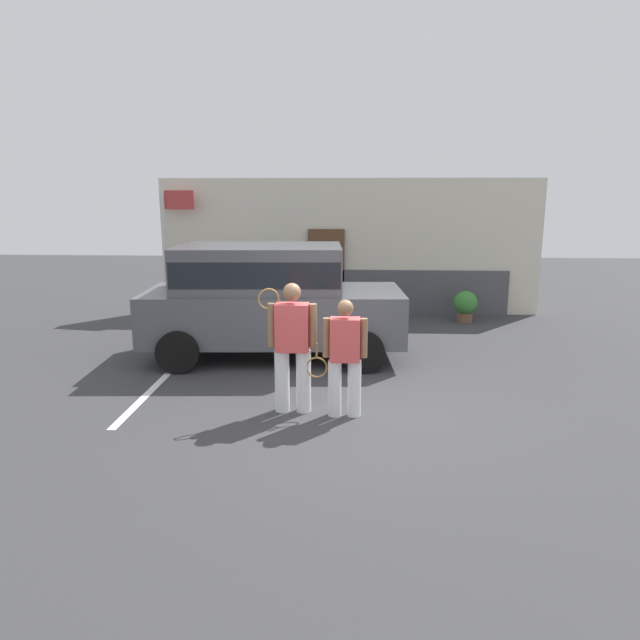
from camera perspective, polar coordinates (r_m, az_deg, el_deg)
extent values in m
plane|color=#38383A|center=(7.91, 2.59, -9.38)|extent=(40.00, 40.00, 0.00)
cube|color=silver|center=(9.80, -15.18, -5.43)|extent=(0.12, 4.40, 0.01)
cube|color=beige|center=(14.35, 2.90, 7.34)|extent=(9.37, 0.30, 3.32)
cube|color=#4C4C51|center=(14.30, 2.85, 2.83)|extent=(7.87, 0.10, 1.10)
cube|color=brown|center=(14.21, 0.61, 4.83)|extent=(0.90, 0.06, 2.10)
cube|color=#4C4F54|center=(10.42, -4.58, 0.57)|extent=(4.70, 2.15, 0.90)
cube|color=#4C4F54|center=(10.30, -6.05, 5.20)|extent=(2.99, 1.92, 0.80)
cube|color=black|center=(10.31, -6.05, 5.09)|extent=(2.94, 1.94, 0.44)
cylinder|color=black|center=(11.44, 3.59, -0.59)|extent=(0.73, 0.30, 0.72)
cylinder|color=black|center=(9.60, 4.31, -3.16)|extent=(0.73, 0.30, 0.72)
cylinder|color=black|center=(11.65, -11.81, -0.59)|extent=(0.73, 0.30, 0.72)
cylinder|color=black|center=(9.86, -13.99, -3.09)|extent=(0.73, 0.30, 0.72)
cylinder|color=white|center=(7.86, -1.65, -6.13)|extent=(0.20, 0.20, 0.87)
cylinder|color=white|center=(7.90, -3.80, -6.08)|extent=(0.20, 0.20, 0.87)
cube|color=#E04C4C|center=(7.67, -2.79, -0.73)|extent=(0.45, 0.28, 0.65)
sphere|color=#8C6647|center=(7.58, -2.83, 2.81)|extent=(0.24, 0.24, 0.24)
cylinder|color=#8C6647|center=(7.64, -0.72, -0.56)|extent=(0.11, 0.11, 0.59)
cylinder|color=#8C6647|center=(7.70, -4.84, -0.49)|extent=(0.11, 0.11, 0.59)
torus|color=olive|center=(7.69, -5.16, 2.11)|extent=(0.29, 0.11, 0.29)
cylinder|color=olive|center=(7.73, -5.13, 0.40)|extent=(0.03, 0.03, 0.20)
cylinder|color=white|center=(7.74, 3.45, -6.84)|extent=(0.18, 0.18, 0.78)
cylinder|color=white|center=(7.74, 1.48, -6.81)|extent=(0.18, 0.18, 0.78)
cube|color=#E04C4C|center=(7.54, 2.51, -1.97)|extent=(0.40, 0.25, 0.58)
sphere|color=#8C6647|center=(7.44, 2.54, 1.22)|extent=(0.21, 0.21, 0.21)
cylinder|color=#8C6647|center=(7.54, 4.39, -1.81)|extent=(0.10, 0.10, 0.53)
cylinder|color=#8C6647|center=(7.54, 0.63, -1.76)|extent=(0.10, 0.10, 0.53)
torus|color=olive|center=(7.71, -0.34, -4.76)|extent=(0.37, 0.02, 0.37)
cylinder|color=olive|center=(7.64, -0.34, -3.07)|extent=(0.03, 0.03, 0.20)
cylinder|color=brown|center=(13.84, 14.25, 0.28)|extent=(0.36, 0.36, 0.22)
sphere|color=#387F33|center=(13.77, 14.33, 1.68)|extent=(0.55, 0.55, 0.55)
cylinder|color=silver|center=(14.66, -15.16, 6.56)|extent=(0.05, 0.05, 3.08)
cube|color=#B23838|center=(14.47, -13.91, 11.57)|extent=(0.75, 0.11, 0.45)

